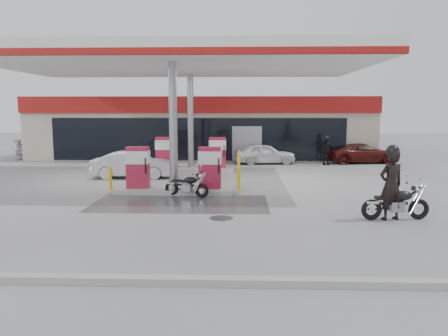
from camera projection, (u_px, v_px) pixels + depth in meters
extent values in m
plane|color=gray|center=(166.00, 203.00, 15.02)|extent=(90.00, 90.00, 0.00)
cube|color=#4C4C4F|center=(180.00, 203.00, 15.01)|extent=(6.00, 3.00, 0.00)
cylinder|color=#38383A|center=(221.00, 218.00, 12.97)|extent=(0.70, 0.70, 0.01)
cube|color=gray|center=(103.00, 280.00, 8.08)|extent=(28.00, 0.25, 0.15)
cube|color=beige|center=(203.00, 127.00, 30.61)|extent=(22.00, 8.00, 4.00)
cube|color=black|center=(198.00, 139.00, 26.69)|extent=(18.00, 0.10, 2.60)
cube|color=maroon|center=(198.00, 105.00, 26.34)|extent=(22.00, 0.25, 1.00)
cube|color=navy|center=(314.00, 105.00, 26.06)|extent=(3.50, 0.12, 0.80)
cube|color=gray|center=(247.00, 144.00, 26.59)|extent=(1.80, 0.14, 2.20)
cube|color=silver|center=(182.00, 62.00, 19.27)|extent=(16.00, 10.00, 0.60)
cube|color=maroon|center=(163.00, 51.00, 14.39)|extent=(16.00, 0.12, 0.24)
cube|color=maroon|center=(194.00, 75.00, 24.20)|extent=(16.00, 0.12, 0.24)
cylinder|color=gray|center=(173.00, 126.00, 16.66)|extent=(0.32, 0.32, 5.00)
cylinder|color=gray|center=(191.00, 122.00, 22.60)|extent=(0.32, 0.32, 5.00)
cube|color=#9E9E99|center=(174.00, 190.00, 16.99)|extent=(4.50, 1.30, 0.18)
cube|color=maroon|center=(138.00, 167.00, 16.92)|extent=(0.85, 0.48, 1.60)
cube|color=maroon|center=(210.00, 168.00, 16.83)|extent=(0.85, 0.48, 1.60)
cube|color=silver|center=(138.00, 157.00, 16.87)|extent=(0.88, 0.52, 0.50)
cube|color=silver|center=(210.00, 157.00, 16.77)|extent=(0.88, 0.52, 0.50)
cylinder|color=yellow|center=(110.00, 178.00, 17.02)|extent=(0.14, 0.14, 0.90)
cylinder|color=yellow|center=(238.00, 179.00, 16.85)|extent=(0.14, 0.14, 0.90)
cube|color=#9E9E99|center=(191.00, 169.00, 22.93)|extent=(4.50, 1.30, 0.18)
cube|color=maroon|center=(164.00, 152.00, 22.86)|extent=(0.85, 0.48, 1.60)
cube|color=maroon|center=(218.00, 153.00, 22.77)|extent=(0.85, 0.48, 1.60)
cube|color=silver|center=(164.00, 145.00, 22.81)|extent=(0.88, 0.52, 0.50)
cube|color=silver|center=(218.00, 145.00, 22.72)|extent=(0.88, 0.52, 0.50)
cylinder|color=yellow|center=(144.00, 161.00, 22.96)|extent=(0.14, 0.14, 0.90)
cylinder|color=yellow|center=(239.00, 161.00, 22.79)|extent=(0.14, 0.14, 0.90)
torus|color=black|center=(419.00, 209.00, 12.79)|extent=(0.62, 0.20, 0.61)
torus|color=black|center=(371.00, 210.00, 12.72)|extent=(0.62, 0.20, 0.61)
cube|color=gray|center=(397.00, 207.00, 12.75)|extent=(0.43, 0.28, 0.31)
cube|color=black|center=(392.00, 203.00, 12.73)|extent=(0.93, 0.18, 0.08)
ellipsoid|color=black|center=(402.00, 196.00, 12.71)|extent=(0.60, 0.38, 0.29)
cube|color=black|center=(385.00, 198.00, 12.70)|extent=(0.58, 0.29, 0.10)
cylinder|color=silver|center=(413.00, 185.00, 12.69)|extent=(0.10, 0.78, 0.04)
sphere|color=silver|center=(417.00, 189.00, 12.71)|extent=(0.18, 0.18, 0.18)
cylinder|color=silver|center=(377.00, 209.00, 12.88)|extent=(0.92, 0.16, 0.08)
imported|color=black|center=(391.00, 185.00, 12.65)|extent=(0.87, 0.70, 2.07)
torus|color=black|center=(202.00, 191.00, 15.92)|extent=(0.55, 0.30, 0.54)
torus|color=black|center=(172.00, 188.00, 16.38)|extent=(0.55, 0.30, 0.54)
cube|color=gray|center=(187.00, 188.00, 16.13)|extent=(0.41, 0.33, 0.27)
cube|color=black|center=(184.00, 185.00, 16.17)|extent=(0.80, 0.36, 0.07)
ellipsoid|color=black|center=(191.00, 180.00, 16.04)|extent=(0.57, 0.44, 0.25)
cube|color=black|center=(180.00, 181.00, 16.21)|extent=(0.54, 0.37, 0.09)
cylinder|color=silver|center=(197.00, 173.00, 15.90)|extent=(0.26, 0.66, 0.03)
sphere|color=silver|center=(200.00, 176.00, 15.88)|extent=(0.16, 0.16, 0.16)
cylinder|color=silver|center=(178.00, 189.00, 16.42)|extent=(0.79, 0.34, 0.07)
imported|color=white|center=(265.00, 154.00, 25.90)|extent=(3.72, 1.88, 1.21)
imported|color=#505054|center=(214.00, 151.00, 25.58)|extent=(0.60, 0.76, 1.55)
imported|color=#B4B7BD|center=(133.00, 165.00, 20.57)|extent=(3.86, 1.54, 1.25)
imported|color=#A9ACB1|center=(52.00, 148.00, 29.15)|extent=(4.76, 3.23, 1.28)
imported|color=#4F1511|center=(362.00, 153.00, 26.49)|extent=(4.48, 2.58, 1.18)
imported|color=black|center=(326.00, 151.00, 25.32)|extent=(1.01, 0.56, 1.62)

